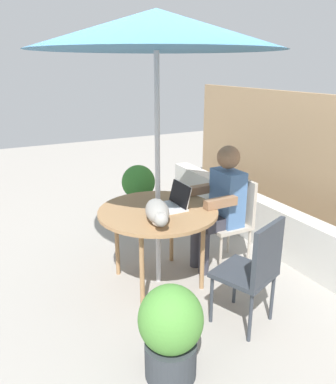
% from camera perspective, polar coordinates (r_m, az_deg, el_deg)
% --- Properties ---
extents(ground_plane, '(14.00, 14.00, 0.00)m').
position_cam_1_polar(ground_plane, '(3.69, -1.42, -13.10)').
color(ground_plane, gray).
extents(fence_back, '(4.58, 0.08, 1.64)m').
position_cam_1_polar(fence_back, '(4.51, 21.59, 2.95)').
color(fence_back, '#937756').
rests_on(fence_back, ground).
extents(planter_wall_low, '(4.12, 0.20, 0.52)m').
position_cam_1_polar(planter_wall_low, '(4.29, 15.56, -5.16)').
color(planter_wall_low, beige).
rests_on(planter_wall_low, ground).
extents(patio_table, '(1.06, 1.06, 0.72)m').
position_cam_1_polar(patio_table, '(3.39, -1.50, -3.56)').
color(patio_table, '#9E754C').
rests_on(patio_table, ground).
extents(patio_umbrella, '(1.98, 1.98, 2.34)m').
position_cam_1_polar(patio_umbrella, '(3.15, -1.76, 23.07)').
color(patio_umbrella, '#B7B7BC').
rests_on(patio_umbrella, ground).
extents(chair_occupied, '(0.40, 0.40, 0.88)m').
position_cam_1_polar(chair_occupied, '(3.85, 9.74, -3.36)').
color(chair_occupied, '#B2A899').
rests_on(chair_occupied, ground).
extents(chair_empty, '(0.52, 0.52, 0.88)m').
position_cam_1_polar(chair_empty, '(2.94, 12.83, -10.81)').
color(chair_empty, '#33383F').
rests_on(chair_empty, ground).
extents(person_seated, '(0.48, 0.48, 1.22)m').
position_cam_1_polar(person_seated, '(3.70, 7.94, -1.34)').
color(person_seated, '#4C72A5').
rests_on(person_seated, ground).
extents(laptop, '(0.30, 0.26, 0.21)m').
position_cam_1_polar(laptop, '(3.41, 1.05, -1.28)').
color(laptop, silver).
rests_on(laptop, patio_table).
extents(cat, '(0.62, 0.31, 0.17)m').
position_cam_1_polar(cat, '(3.08, -1.55, -3.08)').
color(cat, gray).
rests_on(cat, patio_table).
extents(potted_plant_near_fence, '(0.45, 0.45, 0.65)m').
position_cam_1_polar(potted_plant_near_fence, '(5.18, -4.43, 0.85)').
color(potted_plant_near_fence, '#595654').
rests_on(potted_plant_near_fence, ground).
extents(potted_plant_by_chair, '(0.41, 0.41, 0.65)m').
position_cam_1_polar(potted_plant_by_chair, '(2.55, 0.40, -19.93)').
color(potted_plant_by_chair, '#33383D').
rests_on(potted_plant_by_chair, ground).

